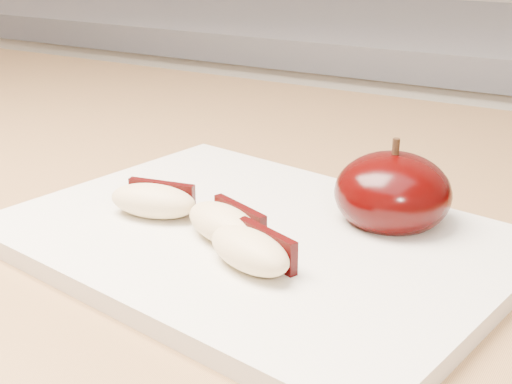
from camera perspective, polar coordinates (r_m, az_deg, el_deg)
The scene contains 6 objects.
back_cabinet at distance 1.31m, azimuth 18.25°, elevation -8.19°, with size 2.40×0.62×0.94m.
cutting_board at distance 0.43m, azimuth 0.00°, elevation -3.82°, with size 0.30×0.22×0.01m, color silver.
apple_half at distance 0.45m, azimuth 10.87°, elevation -0.08°, with size 0.09×0.09×0.06m.
apple_wedge_a at distance 0.45m, azimuth -8.15°, elevation -0.66°, with size 0.06×0.04×0.02m.
apple_wedge_b at distance 0.42m, azimuth -2.49°, elevation -2.52°, with size 0.06×0.05×0.02m.
apple_wedge_c at distance 0.38m, azimuth -0.37°, elevation -4.64°, with size 0.06×0.05×0.02m.
Camera 1 is at (0.20, 0.06, 1.09)m, focal length 50.00 mm.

